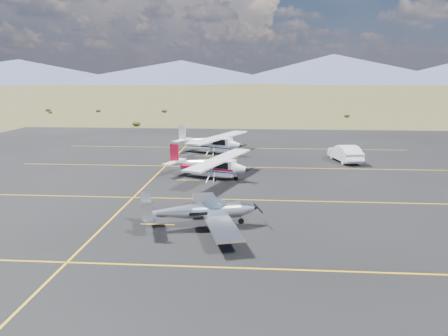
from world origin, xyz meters
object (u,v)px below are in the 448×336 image
(aircraft_plain, at_px, (210,142))
(sedan, at_px, (345,153))
(aircraft_low_wing, at_px, (203,211))
(aircraft_cessna, at_px, (208,164))

(aircraft_plain, relative_size, sedan, 2.18)
(aircraft_low_wing, xyz_separation_m, aircraft_plain, (-2.21, 23.99, 0.37))
(aircraft_plain, xyz_separation_m, sedan, (14.04, -3.70, -0.44))
(aircraft_low_wing, distance_m, sedan, 23.48)
(aircraft_plain, bearing_deg, aircraft_low_wing, -62.38)
(aircraft_low_wing, relative_size, sedan, 1.73)
(aircraft_plain, height_order, sedan, aircraft_plain)
(aircraft_cessna, xyz_separation_m, sedan, (12.85, 8.19, -0.33))
(aircraft_low_wing, bearing_deg, aircraft_plain, 79.13)
(aircraft_cessna, xyz_separation_m, aircraft_plain, (-1.18, 11.89, 0.11))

